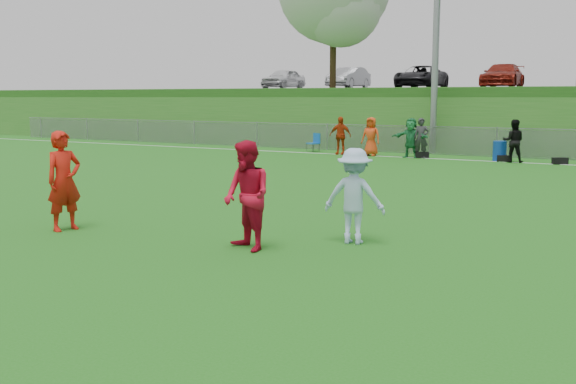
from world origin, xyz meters
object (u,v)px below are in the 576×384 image
Objects in this scene: player_red_left at (64,181)px; player_red_center at (247,196)px; player_blue at (354,196)px; recycling_bin at (500,151)px.

player_red_center is (3.99, 0.28, -0.04)m from player_red_left.
player_blue is (5.38, 1.62, -0.12)m from player_red_left.
player_red_center is 1.93m from player_blue.
player_red_left is at bearing 8.76° from player_blue.
player_blue is at bearing -88.37° from recycling_bin.
player_blue is 2.09× the size of recycling_bin.
recycling_bin is (4.91, 18.02, -0.56)m from player_red_left.
player_red_left reaches higher than player_red_center.
player_red_center is 1.10× the size of player_blue.
recycling_bin is at bearing 114.55° from player_red_center.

